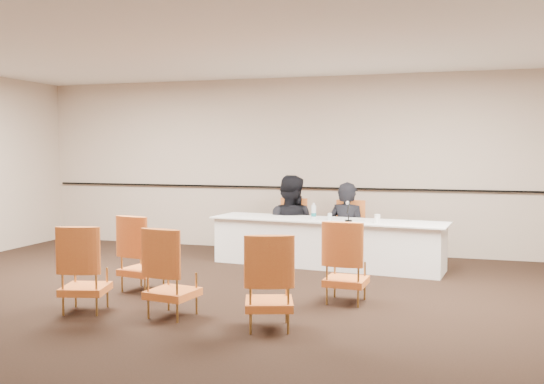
% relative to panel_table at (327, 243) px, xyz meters
% --- Properties ---
extents(floor, '(10.00, 10.00, 0.00)m').
position_rel_panel_table_xyz_m(floor, '(-0.65, -2.68, -0.36)').
color(floor, black).
rests_on(floor, ground).
extents(ceiling, '(10.00, 10.00, 0.00)m').
position_rel_panel_table_xyz_m(ceiling, '(-0.65, -2.68, 2.64)').
color(ceiling, white).
rests_on(ceiling, ground).
extents(wall_back, '(10.00, 0.04, 3.00)m').
position_rel_panel_table_xyz_m(wall_back, '(-0.65, 1.32, 1.14)').
color(wall_back, '#C5B09B').
rests_on(wall_back, ground).
extents(wall_rail, '(9.80, 0.04, 0.03)m').
position_rel_panel_table_xyz_m(wall_rail, '(-0.65, 1.28, 0.74)').
color(wall_rail, black).
rests_on(wall_rail, wall_back).
extents(panel_table, '(3.62, 1.20, 0.71)m').
position_rel_panel_table_xyz_m(panel_table, '(0.00, 0.00, 0.00)').
color(panel_table, white).
rests_on(panel_table, ground).
extents(panelist_main, '(0.72, 0.55, 1.76)m').
position_rel_panel_table_xyz_m(panelist_main, '(0.22, 0.52, 0.02)').
color(panelist_main, black).
rests_on(panelist_main, ground).
extents(panelist_main_chair, '(0.55, 0.55, 0.95)m').
position_rel_panel_table_xyz_m(panelist_main_chair, '(0.22, 0.52, 0.12)').
color(panelist_main_chair, '#D05025').
rests_on(panelist_main_chair, ground).
extents(panelist_second, '(0.96, 0.77, 1.89)m').
position_rel_panel_table_xyz_m(panelist_second, '(-0.75, 0.62, 0.04)').
color(panelist_second, black).
rests_on(panelist_second, ground).
extents(panelist_second_chair, '(0.55, 0.55, 0.95)m').
position_rel_panel_table_xyz_m(panelist_second_chair, '(-0.75, 0.62, 0.12)').
color(panelist_second_chair, '#D05025').
rests_on(panelist_second_chair, ground).
extents(papers, '(0.35, 0.29, 0.00)m').
position_rel_panel_table_xyz_m(papers, '(0.43, -0.04, 0.36)').
color(papers, silver).
rests_on(papers, panel_table).
extents(microphone, '(0.16, 0.23, 0.29)m').
position_rel_panel_table_xyz_m(microphone, '(0.36, -0.17, 0.50)').
color(microphone, black).
rests_on(microphone, panel_table).
extents(water_bottle, '(0.09, 0.09, 0.24)m').
position_rel_panel_table_xyz_m(water_bottle, '(-0.19, -0.04, 0.48)').
color(water_bottle, '#16757D').
rests_on(water_bottle, panel_table).
extents(drinking_glass, '(0.08, 0.08, 0.10)m').
position_rel_panel_table_xyz_m(drinking_glass, '(0.05, -0.03, 0.41)').
color(drinking_glass, silver).
rests_on(drinking_glass, panel_table).
extents(coffee_cup, '(0.08, 0.08, 0.13)m').
position_rel_panel_table_xyz_m(coffee_cup, '(0.78, -0.25, 0.42)').
color(coffee_cup, white).
rests_on(coffee_cup, panel_table).
extents(aud_chair_front_left, '(0.58, 0.58, 0.95)m').
position_rel_panel_table_xyz_m(aud_chair_front_left, '(-1.86, -2.22, 0.12)').
color(aud_chair_front_left, '#D05025').
rests_on(aud_chair_front_left, ground).
extents(aud_chair_front_right, '(0.53, 0.53, 0.95)m').
position_rel_panel_table_xyz_m(aud_chair_front_right, '(0.66, -2.06, 0.12)').
color(aud_chair_front_right, '#D05025').
rests_on(aud_chair_front_right, ground).
extents(aud_chair_back_left, '(0.61, 0.61, 0.95)m').
position_rel_panel_table_xyz_m(aud_chair_back_left, '(-1.98, -3.27, 0.12)').
color(aud_chair_back_left, '#D05025').
rests_on(aud_chair_back_left, ground).
extents(aud_chair_back_mid, '(0.57, 0.57, 0.95)m').
position_rel_panel_table_xyz_m(aud_chair_back_mid, '(-0.98, -3.17, 0.12)').
color(aud_chair_back_mid, '#D05025').
rests_on(aud_chair_back_mid, ground).
extents(aud_chair_back_right, '(0.63, 0.63, 0.95)m').
position_rel_panel_table_xyz_m(aud_chair_back_right, '(0.12, -3.29, 0.12)').
color(aud_chair_back_right, '#D05025').
rests_on(aud_chair_back_right, ground).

